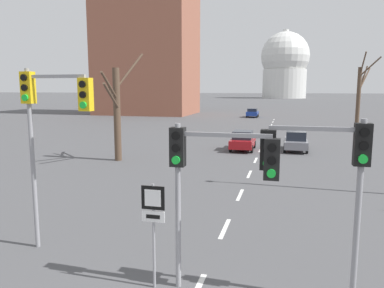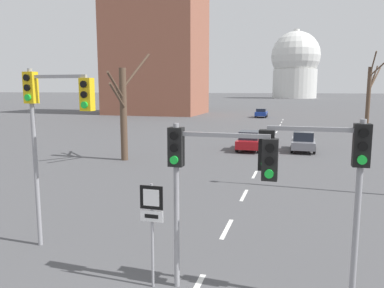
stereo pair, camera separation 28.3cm
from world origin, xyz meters
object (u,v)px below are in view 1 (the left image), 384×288
sedan_near_left (252,113)px  sedan_mid_centre (243,140)px  traffic_signal_centre_tall (211,167)px  traffic_signal_near_right (326,164)px  sedan_near_right (296,141)px  route_sign_post (153,217)px  traffic_signal_near_left (48,114)px

sedan_near_left → sedan_mid_centre: sedan_mid_centre is taller
traffic_signal_centre_tall → traffic_signal_near_right: bearing=6.1°
traffic_signal_near_right → sedan_near_right: 22.59m
sedan_near_right → traffic_signal_centre_tall: bearing=-96.3°
traffic_signal_near_right → sedan_near_right: (-0.14, 22.45, -2.51)m
route_sign_post → sedan_mid_centre: route_sign_post is taller
traffic_signal_near_left → sedan_near_left: bearing=88.9°
route_sign_post → sedan_near_left: (-2.78, 57.99, -1.05)m
traffic_signal_centre_tall → sedan_mid_centre: 22.13m
traffic_signal_near_right → traffic_signal_near_left: size_ratio=0.78×
traffic_signal_centre_tall → traffic_signal_near_right: 2.66m
traffic_signal_near_left → sedan_near_right: bearing=70.2°
traffic_signal_near_left → route_sign_post: 4.78m
traffic_signal_centre_tall → route_sign_post: size_ratio=1.55×
sedan_near_right → traffic_signal_near_right: bearing=-89.6°
sedan_near_left → sedan_mid_centre: bearing=-86.1°
traffic_signal_near_left → sedan_near_right: traffic_signal_near_left is taller
traffic_signal_centre_tall → sedan_mid_centre: size_ratio=1.06×
traffic_signal_centre_tall → route_sign_post: (-1.41, -0.22, -1.33)m
route_sign_post → sedan_near_left: size_ratio=0.68×
traffic_signal_near_left → sedan_near_right: size_ratio=1.37×
sedan_near_right → traffic_signal_near_left: bearing=-109.8°
sedan_near_left → traffic_signal_centre_tall: bearing=-85.9°
traffic_signal_near_right → traffic_signal_near_left: bearing=173.3°
traffic_signal_centre_tall → traffic_signal_near_left: traffic_signal_near_left is taller
traffic_signal_centre_tall → route_sign_post: 1.95m
route_sign_post → sedan_mid_centre: bearing=90.8°
traffic_signal_near_right → sedan_near_right: traffic_signal_near_right is taller
route_sign_post → sedan_near_left: 58.06m
traffic_signal_centre_tall → traffic_signal_near_right: traffic_signal_near_right is taller
traffic_signal_near_right → sedan_near_right: bearing=90.4°
sedan_near_left → sedan_mid_centre: 35.92m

